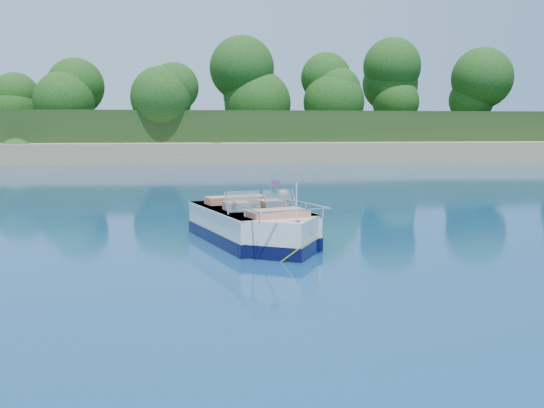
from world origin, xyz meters
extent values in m
plane|color=#0B274E|center=(0.00, 0.00, 0.00)|extent=(160.00, 160.00, 0.00)
cube|color=#937455|center=(0.00, 38.00, 0.50)|extent=(170.00, 8.00, 2.00)
cube|color=#1A3415|center=(0.00, 65.00, 1.00)|extent=(170.00, 56.00, 6.00)
cylinder|color=black|center=(0.00, 42.00, 3.30)|extent=(0.44, 0.44, 3.60)
sphere|color=black|center=(0.00, 42.00, 6.72)|extent=(5.94, 5.94, 5.94)
cylinder|color=black|center=(20.00, 40.00, 2.80)|extent=(0.44, 0.44, 2.60)
sphere|color=black|center=(20.00, 40.00, 5.27)|extent=(4.29, 4.29, 4.29)
cube|color=silver|center=(-0.96, 3.82, 0.29)|extent=(2.85, 4.02, 1.01)
cube|color=silver|center=(-0.49, 2.16, 0.29)|extent=(1.85, 1.85, 1.01)
cube|color=black|center=(-0.96, 3.82, 0.15)|extent=(2.89, 4.06, 0.29)
cube|color=black|center=(-0.49, 2.16, 0.15)|extent=(1.88, 1.88, 0.29)
cube|color=tan|center=(-1.04, 4.09, 0.58)|extent=(2.18, 2.87, 0.10)
cube|color=silver|center=(-0.96, 3.82, 0.77)|extent=(2.89, 4.03, 0.06)
cube|color=black|center=(-1.51, 5.73, 0.34)|extent=(0.60, 0.47, 0.86)
cube|color=#8C9EA5|center=(-1.19, 3.05, 1.05)|extent=(0.78, 0.36, 0.47)
cube|color=#8C9EA5|center=(-0.36, 3.29, 1.05)|extent=(0.79, 0.54, 0.47)
cube|color=tan|center=(-1.31, 3.47, 0.80)|extent=(0.65, 0.65, 0.38)
cube|color=tan|center=(-0.48, 3.70, 0.80)|extent=(0.65, 0.65, 0.38)
cube|color=tan|center=(-1.23, 4.74, 0.80)|extent=(1.59, 0.92, 0.37)
cube|color=tan|center=(-0.54, 2.34, 0.78)|extent=(1.42, 1.04, 0.33)
cylinder|color=silver|center=(-0.29, 1.46, 1.21)|extent=(0.03, 0.03, 0.82)
cube|color=red|center=(-0.45, 3.27, 1.43)|extent=(0.21, 0.07, 0.13)
cube|color=silver|center=(-0.27, 1.42, 0.83)|extent=(0.11, 0.08, 0.05)
cylinder|color=#F2FF1B|center=(-0.32, 1.05, 0.34)|extent=(0.63, 0.85, 0.74)
torus|color=#EAA609|center=(0.23, 5.67, 0.10)|extent=(1.87, 1.87, 0.39)
torus|color=red|center=(0.23, 5.67, 0.12)|extent=(1.54, 1.54, 0.13)
imported|color=tan|center=(0.16, 5.70, 0.00)|extent=(0.38, 0.79, 1.53)
camera|label=1|loc=(-2.55, -10.42, 2.72)|focal=40.00mm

